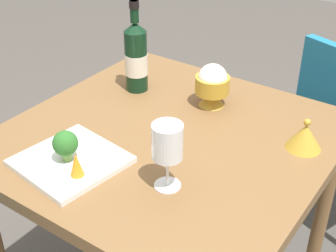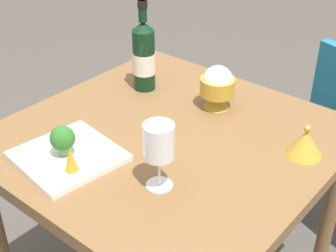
{
  "view_description": "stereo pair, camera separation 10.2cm",
  "coord_description": "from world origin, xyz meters",
  "views": [
    {
      "loc": [
        -0.67,
        0.97,
        1.51
      ],
      "look_at": [
        0.0,
        0.0,
        0.78
      ],
      "focal_mm": 51.16,
      "sensor_mm": 36.0,
      "label": 1
    },
    {
      "loc": [
        -0.75,
        0.9,
        1.51
      ],
      "look_at": [
        0.0,
        0.0,
        0.78
      ],
      "focal_mm": 51.16,
      "sensor_mm": 36.0,
      "label": 2
    }
  ],
  "objects": [
    {
      "name": "wine_glass",
      "position": [
        -0.13,
        0.2,
        0.88
      ],
      "size": [
        0.08,
        0.08,
        0.18
      ],
      "color": "white",
      "rests_on": "dining_table"
    },
    {
      "name": "carrot_garnish_left",
      "position": [
        0.07,
        0.31,
        0.8
      ],
      "size": [
        0.04,
        0.04,
        0.07
      ],
      "color": "orange",
      "rests_on": "serving_plate"
    },
    {
      "name": "rice_bowl",
      "position": [
        -0.01,
        -0.23,
        0.83
      ],
      "size": [
        0.11,
        0.11,
        0.14
      ],
      "color": "gold",
      "rests_on": "dining_table"
    },
    {
      "name": "serving_plate",
      "position": [
        0.13,
        0.27,
        0.76
      ],
      "size": [
        0.28,
        0.28,
        0.02
      ],
      "rotation": [
        0.0,
        0.0,
        -0.13
      ],
      "color": "white",
      "rests_on": "dining_table"
    },
    {
      "name": "wine_bottle",
      "position": [
        0.25,
        -0.18,
        0.87
      ],
      "size": [
        0.08,
        0.08,
        0.31
      ],
      "color": "black",
      "rests_on": "dining_table"
    },
    {
      "name": "broccoli_floret",
      "position": [
        0.14,
        0.27,
        0.82
      ],
      "size": [
        0.07,
        0.07,
        0.09
      ],
      "color": "#729E4C",
      "rests_on": "serving_plate"
    },
    {
      "name": "rice_bowl_lid",
      "position": [
        -0.35,
        -0.16,
        0.79
      ],
      "size": [
        0.1,
        0.1,
        0.09
      ],
      "color": "gold",
      "rests_on": "dining_table"
    },
    {
      "name": "dining_table",
      "position": [
        0.0,
        0.0,
        0.67
      ],
      "size": [
        0.9,
        0.9,
        0.75
      ],
      "color": "brown",
      "rests_on": "ground_plane"
    }
  ]
}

